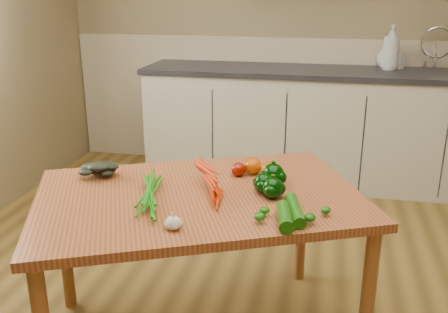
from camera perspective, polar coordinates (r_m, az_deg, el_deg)
room at (r=1.90m, az=5.39°, el=11.28°), size 4.04×5.04×2.64m
counter_run at (r=4.02m, az=11.60°, el=3.48°), size 2.84×0.64×1.14m
table at (r=2.07m, az=-2.83°, el=-6.23°), size 1.53×1.29×0.70m
soap_bottle_a at (r=4.01m, az=18.55°, el=11.79°), size 0.16×0.16×0.34m
soap_bottle_b at (r=4.08m, az=19.29°, el=10.64°), size 0.11×0.11×0.17m
soap_bottle_c at (r=4.10m, az=18.04°, el=10.95°), size 0.21×0.21×0.19m
carrot_bunch at (r=2.01m, az=-3.75°, el=-3.62°), size 0.30×0.27×0.06m
leafy_greens at (r=2.26m, az=-14.41°, el=-1.17°), size 0.19×0.17×0.09m
garlic_bulb at (r=1.75m, az=-5.82°, el=-7.55°), size 0.06×0.06×0.05m
pepper_a at (r=2.04m, az=4.55°, el=-3.06°), size 0.08×0.08×0.08m
pepper_b at (r=2.10m, az=5.64°, el=-2.13°), size 0.10×0.10×0.10m
pepper_c at (r=1.99m, az=5.59°, el=-3.59°), size 0.08×0.08×0.08m
tomato_a at (r=2.21m, az=1.67°, el=-1.48°), size 0.07×0.07×0.06m
tomato_b at (r=2.24m, az=3.31°, el=-1.11°), size 0.08×0.08×0.07m
tomato_c at (r=2.21m, az=5.18°, el=-1.52°), size 0.07×0.07×0.07m
zucchini_a at (r=1.85m, az=8.13°, el=-6.10°), size 0.10×0.23×0.05m
zucchini_b at (r=1.79m, az=6.95°, el=-6.87°), size 0.08×0.18×0.05m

